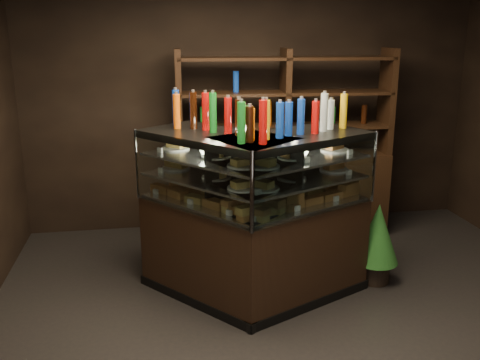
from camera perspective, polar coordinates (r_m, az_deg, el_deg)
The scene contains 7 objects.
ground at distance 4.16m, azimuth 8.05°, elevation -16.13°, with size 5.00×5.00×0.00m, color black.
room_shell at distance 3.54m, azimuth 9.28°, elevation 11.60°, with size 5.02×5.02×3.01m.
display_case at distance 4.49m, azimuth 1.43°, elevation -6.70°, with size 1.96×1.40×1.40m.
food_display at distance 4.29m, azimuth 1.48°, elevation 0.29°, with size 1.62×1.00×0.43m.
bottles_top at distance 4.20m, azimuth 1.53°, elevation 6.82°, with size 1.45×0.86×0.30m.
potted_conifer at distance 4.86m, azimuth 14.48°, elevation -5.40°, with size 0.39×0.39×0.83m.
back_shelving at distance 5.79m, azimuth 4.64°, elevation -0.03°, with size 2.27×0.54×2.00m.
Camera 1 is at (-1.13, -3.35, 2.19)m, focal length 40.00 mm.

